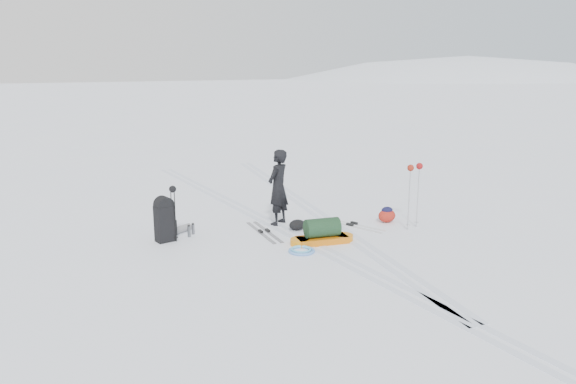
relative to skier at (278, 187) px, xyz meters
name	(u,v)px	position (x,y,z in m)	size (l,w,h in m)	color
ground	(297,237)	(-0.06, -1.10, -0.89)	(200.00, 200.00, 0.00)	white
ski_tracks	(304,223)	(0.56, -0.22, -0.88)	(3.38, 17.97, 0.01)	silver
skier	(278,187)	(0.00, 0.00, 0.00)	(0.65, 0.42, 1.77)	black
pulk_sled	(322,234)	(0.23, -1.68, -0.68)	(1.43, 0.61, 0.53)	#CF680C
expedition_rucksack	(167,220)	(-2.65, -0.06, -0.43)	(0.94, 0.81, 0.98)	black
ski_poles_black	(173,196)	(-2.53, -0.21, 0.11)	(0.16, 0.15, 1.21)	black
ski_poles_silver	(415,174)	(2.61, -1.66, 0.37)	(0.47, 0.24, 1.50)	#B3B6BA
touring_skis_grey	(264,232)	(-0.57, -0.47, -0.87)	(0.34, 1.73, 0.06)	#999BA1
touring_skis_white	(352,225)	(1.49, -0.87, -0.87)	(0.90, 1.72, 0.06)	silver
rope_coil	(301,250)	(-0.43, -2.00, -0.85)	(0.64, 0.64, 0.06)	#5C95E1
small_daypack	(387,215)	(2.38, -1.00, -0.70)	(0.55, 0.52, 0.37)	maroon
thermos_pair	(191,230)	(-2.10, 0.03, -0.76)	(0.21, 0.22, 0.27)	#595D61
stuff_sack	(297,225)	(0.18, -0.63, -0.76)	(0.42, 0.33, 0.24)	black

